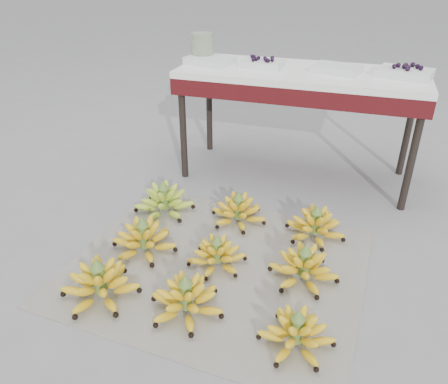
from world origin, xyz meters
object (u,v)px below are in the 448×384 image
(tray_left, at_px, (262,64))
(tray_far_left, at_px, (210,60))
(newspaper_mat, at_px, (217,266))
(bunch_front_right, at_px, (297,333))
(bunch_mid_center, at_px, (217,255))
(bunch_back_left, at_px, (164,201))
(bunch_mid_right, at_px, (304,267))
(tray_right, at_px, (336,69))
(bunch_back_right, at_px, (315,226))
(bunch_front_left, at_px, (100,284))
(bunch_mid_left, at_px, (144,239))
(tray_far_right, at_px, (405,72))
(vendor_table, at_px, (300,83))
(bunch_back_center, at_px, (238,211))
(bunch_front_center, at_px, (186,299))
(glass_jar, at_px, (202,47))

(tray_left, bearing_deg, tray_far_left, -177.08)
(newspaper_mat, relative_size, bunch_front_right, 4.41)
(bunch_mid_center, relative_size, bunch_back_left, 0.64)
(bunch_mid_right, xyz_separation_m, tray_right, (-0.03, 0.97, 0.60))
(bunch_front_right, distance_m, bunch_back_right, 0.70)
(bunch_front_left, height_order, bunch_mid_left, bunch_front_left)
(bunch_back_left, height_order, tray_far_right, tray_far_right)
(bunch_mid_right, distance_m, vendor_table, 1.12)
(bunch_front_right, xyz_separation_m, bunch_mid_right, (-0.03, 0.36, 0.00))
(bunch_mid_right, xyz_separation_m, tray_left, (-0.44, 0.96, 0.60))
(bunch_mid_center, height_order, tray_left, tray_left)
(bunch_back_center, bearing_deg, bunch_front_right, -54.92)
(bunch_front_center, bearing_deg, tray_far_right, 76.52)
(vendor_table, distance_m, tray_left, 0.24)
(bunch_mid_right, bearing_deg, bunch_front_left, -136.04)
(tray_right, bearing_deg, tray_left, -178.62)
(newspaper_mat, relative_size, bunch_mid_right, 3.45)
(bunch_back_right, bearing_deg, bunch_back_left, -165.63)
(tray_right, distance_m, glass_jar, 0.78)
(bunch_mid_center, xyz_separation_m, tray_far_right, (0.69, 1.01, 0.61))
(bunch_front_right, height_order, bunch_mid_left, bunch_mid_left)
(bunch_mid_left, height_order, bunch_back_right, bunch_mid_left)
(bunch_back_center, xyz_separation_m, tray_far_right, (0.70, 0.64, 0.61))
(bunch_mid_center, xyz_separation_m, tray_left, (-0.07, 0.99, 0.61))
(bunch_back_right, xyz_separation_m, tray_far_right, (0.31, 0.65, 0.61))
(bunch_mid_left, relative_size, bunch_back_center, 1.11)
(bunch_mid_right, height_order, bunch_back_center, bunch_mid_right)
(newspaper_mat, height_order, tray_right, tray_right)
(bunch_mid_right, height_order, bunch_back_left, bunch_back_left)
(bunch_back_left, relative_size, tray_left, 1.68)
(tray_right, bearing_deg, tray_far_left, -177.96)
(bunch_back_left, xyz_separation_m, tray_left, (0.34, 0.65, 0.60))
(bunch_back_right, height_order, glass_jar, glass_jar)
(bunch_front_center, relative_size, glass_jar, 2.18)
(bunch_front_right, xyz_separation_m, bunch_back_left, (-0.82, 0.67, 0.01))
(bunch_back_center, bearing_deg, tray_far_right, 46.57)
(bunch_mid_right, relative_size, tray_right, 1.31)
(bunch_front_left, distance_m, tray_right, 1.63)
(bunch_back_left, distance_m, tray_far_left, 0.87)
(bunch_front_left, distance_m, bunch_mid_right, 0.83)
(bunch_mid_center, xyz_separation_m, tray_right, (0.34, 1.00, 0.61))
(bunch_mid_left, distance_m, bunch_mid_right, 0.73)
(tray_far_left, height_order, tray_left, tray_left)
(bunch_front_left, bearing_deg, tray_right, 61.32)
(bunch_back_left, xyz_separation_m, tray_far_left, (0.03, 0.64, 0.60))
(bunch_front_right, bearing_deg, bunch_back_left, 136.33)
(bunch_mid_left, bearing_deg, glass_jar, 102.49)
(bunch_mid_center, bearing_deg, bunch_front_left, -138.06)
(bunch_front_center, relative_size, tray_right, 1.27)
(bunch_front_left, bearing_deg, bunch_back_center, 62.52)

